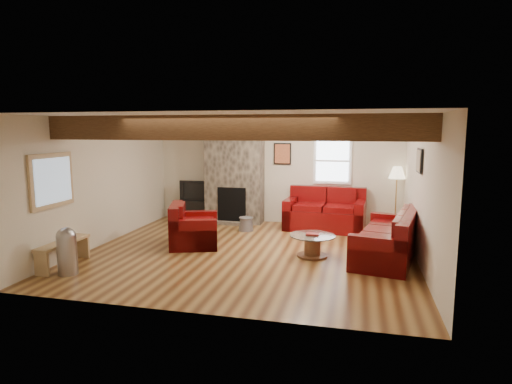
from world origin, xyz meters
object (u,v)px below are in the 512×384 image
television (198,190)px  tv_cabinet (198,210)px  loveseat (325,209)px  sofa_three (387,235)px  armchair_red (194,225)px  floor_lamp (397,176)px  coffee_table (312,246)px

television → tv_cabinet: bearing=0.0°
loveseat → tv_cabinet: bearing=178.9°
sofa_three → armchair_red: bearing=-78.2°
sofa_three → floor_lamp: (0.32, 2.24, 0.82)m
coffee_table → tv_cabinet: 4.04m
tv_cabinet → television: (0.00, 0.00, 0.51)m
armchair_red → television: 2.45m
coffee_table → floor_lamp: 3.13m
sofa_three → armchair_red: sofa_three is taller
coffee_table → television: 4.08m
coffee_table → tv_cabinet: bearing=141.5°
tv_cabinet → television: 0.51m
loveseat → sofa_three: bearing=-53.7°
sofa_three → tv_cabinet: sofa_three is taller
sofa_three → loveseat: loveseat is taller
armchair_red → tv_cabinet: size_ratio=1.03×
armchair_red → tv_cabinet: armchair_red is taller
loveseat → television: television is taller
tv_cabinet → loveseat: bearing=-5.3°
armchair_red → sofa_three: bearing=-108.5°
loveseat → armchair_red: bearing=-136.2°
sofa_three → loveseat: bearing=-136.3°
sofa_three → floor_lamp: floor_lamp is taller
floor_lamp → coffee_table: bearing=-123.2°
sofa_three → television: size_ratio=2.47×
coffee_table → tv_cabinet: size_ratio=0.82×
armchair_red → coffee_table: (2.36, -0.22, -0.22)m
floor_lamp → sofa_three: bearing=-98.1°
coffee_table → sofa_three: bearing=10.1°
armchair_red → floor_lamp: floor_lamp is taller
sofa_three → tv_cabinet: bearing=-105.5°
coffee_table → tv_cabinet: tv_cabinet is taller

